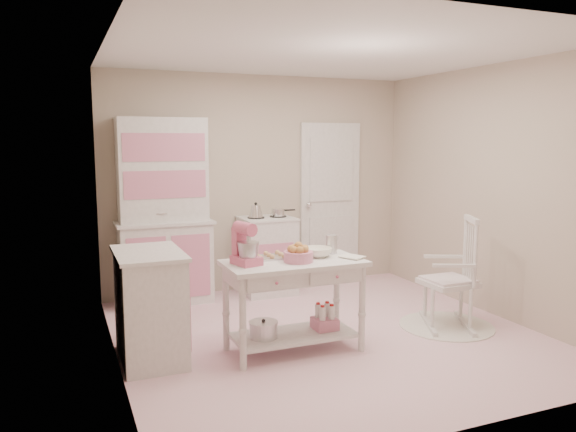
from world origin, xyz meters
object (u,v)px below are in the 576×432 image
Objects in this scene: rocking_chair at (448,272)px; bread_basket at (298,257)px; base_cabinet at (150,306)px; hutch at (164,211)px; stand_mixer at (246,244)px; stove at (267,255)px; work_table at (294,306)px.

rocking_chair reaches higher than bread_basket.
rocking_chair is 4.40× the size of bread_basket.
hutch is at bearing 75.44° from base_cabinet.
base_cabinet is 0.95m from stand_mixer.
work_table is at bearing -103.37° from stove.
hutch is at bearing 84.92° from stand_mixer.
stand_mixer is at bearing 177.27° from work_table.
work_table is (-0.44, -1.85, -0.06)m from stove.
base_cabinet is (-0.42, -1.61, -0.58)m from hutch.
base_cabinet is 1.22m from work_table.
hutch is 1.91m from stand_mixer.
bread_basket is at bearing -24.41° from stand_mixer.
hutch reaches higher than work_table.
stove is at bearing 49.45° from stand_mixer.
base_cabinet reaches higher than work_table.
base_cabinet is at bearing 145.43° from stand_mixer.
stove is 0.84× the size of rocking_chair.
bread_basket is (0.02, -0.05, 0.45)m from work_table.
work_table is at bearing 111.80° from bread_basket.
hutch is 2.26× the size of stove.
stand_mixer is 1.36× the size of bread_basket.
stove reaches higher than bread_basket.
work_table is at bearing -18.10° from stand_mixer.
stove is 3.68× the size of bread_basket.
rocking_chair is at bearing 2.08° from bread_basket.
rocking_chair is (2.41, -1.89, -0.49)m from hutch.
base_cabinet is (-1.62, -1.56, 0.00)m from stove.
rocking_chair is (1.21, -1.84, 0.09)m from stove.
stand_mixer is (0.76, -0.26, 0.51)m from base_cabinet.
base_cabinet is at bearing -104.56° from hutch.
hutch is at bearing 111.85° from bread_basket.
work_table is 0.45m from bread_basket.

